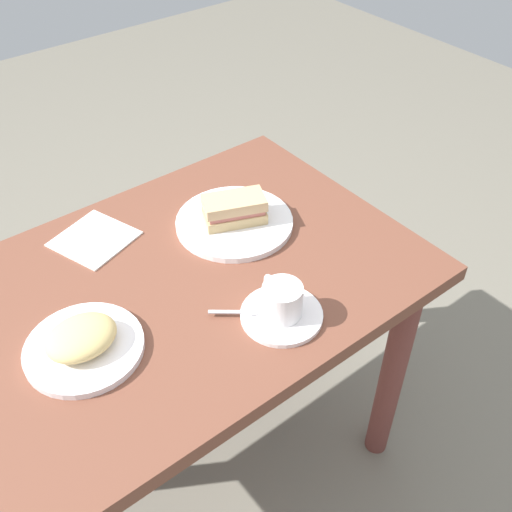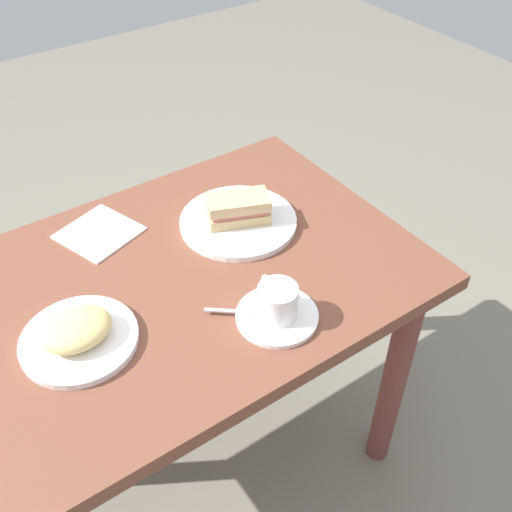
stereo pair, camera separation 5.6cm
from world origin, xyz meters
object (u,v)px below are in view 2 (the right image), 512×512
at_px(sandwich_front, 238,209).
at_px(napkin, 99,233).
at_px(sandwich_plate, 238,222).
at_px(coffee_cup, 277,300).
at_px(side_plate, 79,340).
at_px(spoon, 239,311).
at_px(coffee_saucer, 277,316).
at_px(dining_table, 157,325).

distance_m(sandwich_front, napkin, 0.31).
bearing_deg(sandwich_plate, coffee_cup, -109.14).
bearing_deg(side_plate, spoon, -21.73).
xyz_separation_m(sandwich_plate, spoon, (-0.15, -0.24, 0.01)).
relative_size(coffee_saucer, coffee_cup, 1.49).
bearing_deg(spoon, sandwich_front, 56.60).
distance_m(sandwich_front, side_plate, 0.45).
xyz_separation_m(sandwich_front, coffee_saucer, (-0.10, -0.28, -0.04)).
height_order(sandwich_plate, side_plate, same).
distance_m(dining_table, coffee_saucer, 0.29).
height_order(dining_table, sandwich_front, sandwich_front).
relative_size(sandwich_plate, spoon, 3.14).
xyz_separation_m(spoon, napkin, (-0.12, 0.38, -0.01)).
relative_size(sandwich_front, napkin, 1.02).
bearing_deg(coffee_cup, coffee_saucer, -100.69).
bearing_deg(sandwich_front, side_plate, -163.71).
bearing_deg(coffee_cup, dining_table, 127.72).
xyz_separation_m(sandwich_plate, napkin, (-0.27, 0.15, -0.01)).
bearing_deg(dining_table, sandwich_front, 15.42).
bearing_deg(sandwich_front, napkin, 151.51).
bearing_deg(sandwich_plate, dining_table, -164.37).
height_order(dining_table, spoon, spoon).
relative_size(dining_table, sandwich_front, 7.30).
bearing_deg(side_plate, napkin, 60.27).
distance_m(sandwich_plate, napkin, 0.31).
relative_size(dining_table, coffee_cup, 10.49).
bearing_deg(spoon, dining_table, 122.21).
bearing_deg(spoon, sandwich_plate, 56.76).
bearing_deg(coffee_saucer, sandwich_front, 70.81).
xyz_separation_m(dining_table, spoon, (0.10, -0.16, 0.12)).
xyz_separation_m(coffee_saucer, napkin, (-0.18, 0.43, -0.00)).
distance_m(spoon, side_plate, 0.30).
relative_size(sandwich_plate, coffee_cup, 2.49).
bearing_deg(napkin, sandwich_front, -28.49).
xyz_separation_m(coffee_cup, napkin, (-0.18, 0.43, -0.04)).
xyz_separation_m(coffee_saucer, side_plate, (-0.33, 0.16, 0.00)).
distance_m(coffee_saucer, napkin, 0.46).
bearing_deg(dining_table, coffee_cup, -52.28).
height_order(sandwich_front, coffee_saucer, sandwich_front).
distance_m(side_plate, napkin, 0.32).
xyz_separation_m(sandwich_plate, coffee_cup, (-0.10, -0.28, 0.04)).
distance_m(dining_table, sandwich_plate, 0.29).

